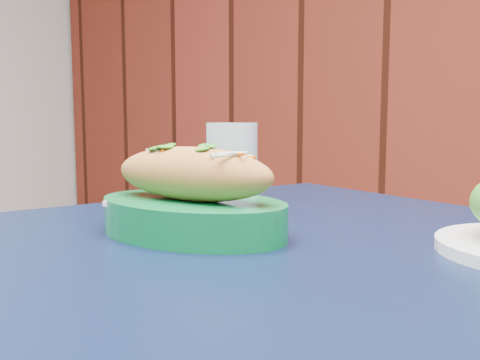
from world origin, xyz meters
The scene contains 3 objects.
cafe_table centered at (0.18, 1.31, 0.66)m, with size 1.00×1.00×0.75m.
banh_mi_basket centered at (0.06, 1.31, 0.79)m, with size 0.24×0.17×0.11m.
water_glass centered at (-0.03, 1.50, 0.81)m, with size 0.08×0.08×0.12m, color silver.
Camera 1 is at (0.46, 0.87, 0.88)m, focal length 40.00 mm.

